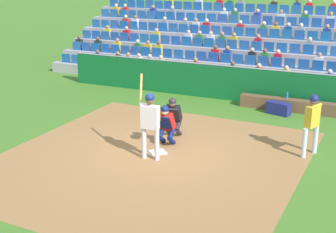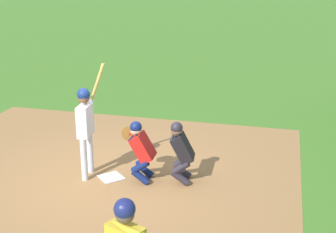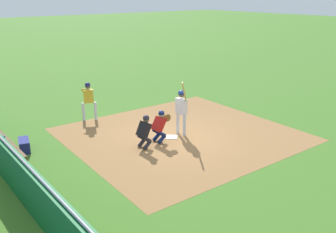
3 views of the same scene
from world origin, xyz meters
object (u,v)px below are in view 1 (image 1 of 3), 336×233
water_bottle_on_bench (287,95)px  on_deck_batter (312,119)px  equipment_duffel_bag (279,108)px  home_plate_umpire (173,115)px  catcher_crouching (166,122)px  home_plate_marker (158,152)px  batter_at_plate (150,118)px  dugout_bench (289,105)px

water_bottle_on_bench → on_deck_batter: size_ratio=0.14×
equipment_duffel_bag → on_deck_batter: size_ratio=0.47×
home_plate_umpire → water_bottle_on_bench: (-2.65, -4.21, -0.13)m
catcher_crouching → home_plate_marker: bearing=94.4°
home_plate_marker → batter_at_plate: (0.00, 0.49, 1.16)m
catcher_crouching → on_deck_batter: bearing=-166.1°
home_plate_marker → catcher_crouching: size_ratio=0.35×
catcher_crouching → dugout_bench: catcher_crouching is taller
home_plate_marker → batter_at_plate: 1.26m
home_plate_marker → water_bottle_on_bench: water_bottle_on_bench is taller
batter_at_plate → dugout_bench: (-2.58, -6.09, -0.96)m
on_deck_batter → water_bottle_on_bench: bearing=-70.6°
dugout_bench → water_bottle_on_bench: (0.08, -0.03, 0.34)m
catcher_crouching → equipment_duffel_bag: size_ratio=1.53×
home_plate_marker → dugout_bench: dugout_bench is taller
home_plate_umpire → dugout_bench: (-2.73, -4.19, -0.47)m
home_plate_marker → water_bottle_on_bench: bearing=-113.9°
dugout_bench → batter_at_plate: bearing=67.0°
catcher_crouching → equipment_duffel_bag: bearing=-118.4°
equipment_duffel_bag → on_deck_batter: (-1.58, 3.43, 0.85)m
home_plate_umpire → water_bottle_on_bench: bearing=-122.2°
dugout_bench → equipment_duffel_bag: size_ratio=4.28×
on_deck_batter → home_plate_umpire: bearing=2.5°
on_deck_batter → batter_at_plate: bearing=28.1°
on_deck_batter → home_plate_marker: bearing=22.2°
batter_at_plate → on_deck_batter: (-3.91, -2.09, -0.11)m
home_plate_umpire → equipment_duffel_bag: bearing=-124.6°
batter_at_plate → equipment_duffel_bag: bearing=-113.0°
batter_at_plate → home_plate_umpire: (0.15, -1.91, -0.48)m
catcher_crouching → dugout_bench: bearing=-117.8°
home_plate_marker → equipment_duffel_bag: bearing=-114.9°
batter_at_plate → on_deck_batter: batter_at_plate is taller
dugout_bench → on_deck_batter: size_ratio=2.01×
water_bottle_on_bench → dugout_bench: bearing=160.9°
batter_at_plate → water_bottle_on_bench: size_ratio=9.48×
home_plate_marker → home_plate_umpire: bearing=-83.8°
water_bottle_on_bench → equipment_duffel_bag: (0.16, 0.60, -0.34)m
home_plate_umpire → on_deck_batter: bearing=-177.5°
home_plate_umpire → water_bottle_on_bench: size_ratio=5.25×
catcher_crouching → dugout_bench: 5.65m
home_plate_umpire → batter_at_plate: bearing=94.6°
equipment_duffel_bag → home_plate_umpire: bearing=70.2°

